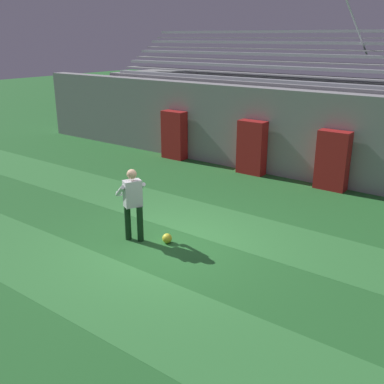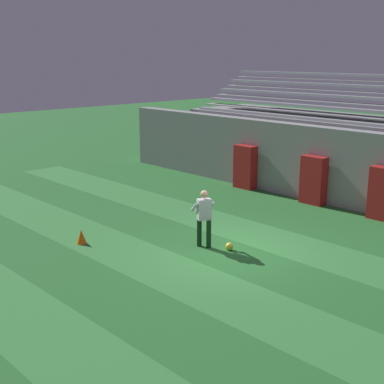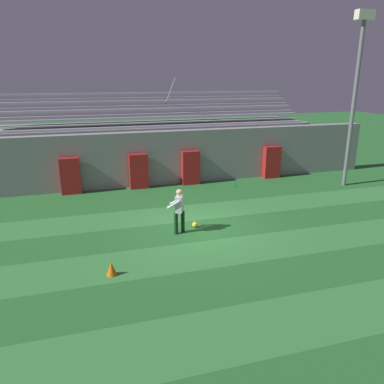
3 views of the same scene
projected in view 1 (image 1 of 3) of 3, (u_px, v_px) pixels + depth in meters
name	position (u px, v px, depth m)	size (l,w,h in m)	color
ground_plane	(170.00, 246.00, 9.89)	(80.00, 80.00, 0.00)	#286B2D
turf_stripe_mid	(96.00, 287.00, 8.28)	(28.00, 1.93, 0.01)	#38843D
turf_stripe_far	(214.00, 222.00, 11.19)	(28.00, 1.93, 0.01)	#38843D
back_wall	(299.00, 135.00, 14.34)	(24.00, 0.60, 2.80)	gray
padding_pillar_gate_left	(252.00, 148.00, 14.87)	(0.93, 0.44, 1.78)	#B21E1E
padding_pillar_gate_right	(333.00, 161.00, 13.32)	(0.93, 0.44, 1.78)	#B21E1E
padding_pillar_far_left	(174.00, 135.00, 16.75)	(0.93, 0.44, 1.78)	#B21E1E
bleacher_stand	(326.00, 121.00, 16.08)	(18.00, 4.05, 5.43)	gray
goalkeeper	(133.00, 200.00, 9.90)	(0.70, 0.72, 1.67)	#143319
soccer_ball	(167.00, 238.00, 10.02)	(0.22, 0.22, 0.22)	yellow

